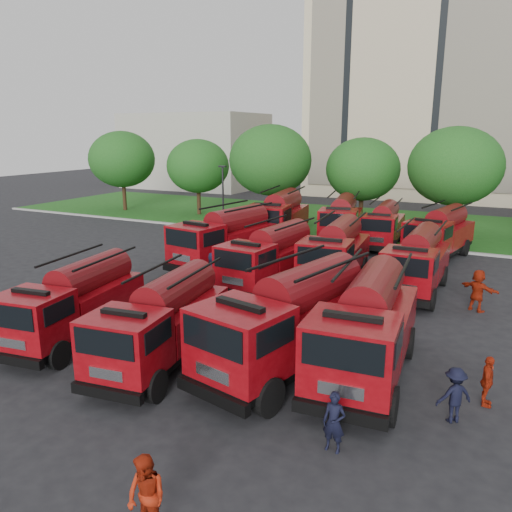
{
  "coord_description": "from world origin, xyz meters",
  "views": [
    {
      "loc": [
        9.39,
        -15.91,
        7.6
      ],
      "look_at": [
        -1.0,
        4.87,
        1.8
      ],
      "focal_mm": 35.0,
      "sensor_mm": 36.0,
      "label": 1
    }
  ],
  "objects": [
    {
      "name": "fire_truck_11",
      "position": [
        6.09,
        15.79,
        1.56
      ],
      "size": [
        3.61,
        7.14,
        3.11
      ],
      "rotation": [
        0.0,
        0.0,
        -0.19
      ],
      "color": "black",
      "rests_on": "ground"
    },
    {
      "name": "fire_truck_8",
      "position": [
        -4.6,
        15.61,
        1.77
      ],
      "size": [
        3.71,
        8.03,
        3.52
      ],
      "rotation": [
        0.0,
        0.0,
        0.14
      ],
      "color": "black",
      "rests_on": "ground"
    },
    {
      "name": "fire_truck_10",
      "position": [
        2.25,
        17.62,
        1.46
      ],
      "size": [
        2.7,
        6.51,
        2.9
      ],
      "rotation": [
        0.0,
        0.0,
        0.07
      ],
      "color": "black",
      "rests_on": "ground"
    },
    {
      "name": "tree_2",
      "position": [
        -8.0,
        21.5,
        5.35
      ],
      "size": [
        6.72,
        6.72,
        8.22
      ],
      "color": "#382314",
      "rests_on": "ground"
    },
    {
      "name": "fire_truck_4",
      "position": [
        -4.7,
        8.3,
        1.67
      ],
      "size": [
        3.63,
        7.6,
        3.32
      ],
      "rotation": [
        0.0,
        0.0,
        -0.16
      ],
      "color": "black",
      "rests_on": "ground"
    },
    {
      "name": "fire_truck_1",
      "position": [
        -0.33,
        -3.4,
        1.47
      ],
      "size": [
        3.02,
        6.66,
        2.93
      ],
      "rotation": [
        0.0,
        0.0,
        0.13
      ],
      "color": "black",
      "rests_on": "ground"
    },
    {
      "name": "fire_truck_3",
      "position": [
        5.95,
        -1.23,
        1.64
      ],
      "size": [
        3.03,
        7.31,
        3.25
      ],
      "rotation": [
        0.0,
        0.0,
        0.07
      ],
      "color": "black",
      "rests_on": "ground"
    },
    {
      "name": "fire_truck_5",
      "position": [
        -0.73,
        5.93,
        1.54
      ],
      "size": [
        2.97,
        6.92,
        3.07
      ],
      "rotation": [
        0.0,
        0.0,
        -0.09
      ],
      "color": "black",
      "rests_on": "ground"
    },
    {
      "name": "fire_truck_7",
      "position": [
        5.96,
        8.31,
        1.52
      ],
      "size": [
        2.5,
        6.68,
        3.03
      ],
      "rotation": [
        0.0,
        0.0,
        -0.01
      ],
      "color": "black",
      "rests_on": "ground"
    },
    {
      "name": "tree_3",
      "position": [
        -1.0,
        24.0,
        4.68
      ],
      "size": [
        5.88,
        5.88,
        7.19
      ],
      "color": "#382314",
      "rests_on": "ground"
    },
    {
      "name": "firefighter_3",
      "position": [
        8.77,
        -2.81,
        0.0
      ],
      "size": [
        1.11,
        1.02,
        1.56
      ],
      "primitive_type": "imported",
      "rotation": [
        0.0,
        0.0,
        3.8
      ],
      "color": "black",
      "rests_on": "ground"
    },
    {
      "name": "lamp_post_0",
      "position": [
        -10.0,
        17.2,
        2.9
      ],
      "size": [
        0.6,
        0.25,
        5.11
      ],
      "color": "black",
      "rests_on": "ground"
    },
    {
      "name": "apartment_building",
      "position": [
        2.0,
        47.94,
        12.5
      ],
      "size": [
        30.0,
        14.18,
        25.0
      ],
      "color": "beige",
      "rests_on": "ground"
    },
    {
      "name": "curb",
      "position": [
        0.0,
        17.9,
        0.07
      ],
      "size": [
        70.0,
        0.3,
        0.14
      ],
      "primitive_type": "cube",
      "color": "gray",
      "rests_on": "ground"
    },
    {
      "name": "ground",
      "position": [
        0.0,
        0.0,
        0.0
      ],
      "size": [
        140.0,
        140.0,
        0.0
      ],
      "primitive_type": "plane",
      "color": "black",
      "rests_on": "ground"
    },
    {
      "name": "fire_truck_9",
      "position": [
        -0.62,
        17.49,
        1.61
      ],
      "size": [
        3.7,
        7.36,
        3.2
      ],
      "rotation": [
        0.0,
        0.0,
        0.19
      ],
      "color": "black",
      "rests_on": "ground"
    },
    {
      "name": "firefighter_5",
      "position": [
        8.79,
        6.78,
        0.0
      ],
      "size": [
        1.87,
        1.47,
        1.86
      ],
      "primitive_type": "imported",
      "rotation": [
        0.0,
        0.0,
        2.65
      ],
      "color": "#971F0B",
      "rests_on": "ground"
    },
    {
      "name": "fire_truck_6",
      "position": [
        1.96,
        8.1,
        1.59
      ],
      "size": [
        3.0,
        7.11,
        3.15
      ],
      "rotation": [
        0.0,
        0.0,
        0.08
      ],
      "color": "black",
      "rests_on": "ground"
    },
    {
      "name": "firefighter_2",
      "position": [
        9.52,
        -1.53,
        0.0
      ],
      "size": [
        0.52,
        0.89,
        1.5
      ],
      "primitive_type": "imported",
      "rotation": [
        0.0,
        0.0,
        1.6
      ],
      "color": "#971F0B",
      "rests_on": "ground"
    },
    {
      "name": "tree_1",
      "position": [
        -16.0,
        23.0,
        4.55
      ],
      "size": [
        5.71,
        5.71,
        6.98
      ],
      "color": "#382314",
      "rests_on": "ground"
    },
    {
      "name": "firefighter_4",
      "position": [
        -2.89,
        4.05,
        0.0
      ],
      "size": [
        1.12,
        1.12,
        1.95
      ],
      "primitive_type": "imported",
      "rotation": [
        0.0,
        0.0,
        2.36
      ],
      "color": "black",
      "rests_on": "ground"
    },
    {
      "name": "lawn",
      "position": [
        0.0,
        26.0,
        0.06
      ],
      "size": [
        70.0,
        16.0,
        0.12
      ],
      "primitive_type": "cube",
      "color": "#184412",
      "rests_on": "ground"
    },
    {
      "name": "tree_4",
      "position": [
        6.0,
        22.5,
        5.22
      ],
      "size": [
        6.55,
        6.55,
        8.01
      ],
      "color": "#382314",
      "rests_on": "ground"
    },
    {
      "name": "side_building",
      "position": [
        -30.0,
        44.0,
        5.0
      ],
      "size": [
        18.0,
        12.0,
        10.0
      ],
      "primitive_type": "cube",
      "color": "#A09D8E",
      "rests_on": "ground"
    },
    {
      "name": "firefighter_0",
      "position": [
        6.29,
        -5.48,
        0.0
      ],
      "size": [
        0.59,
        0.44,
        1.56
      ],
      "primitive_type": "imported",
      "rotation": [
        0.0,
        0.0,
        -0.04
      ],
      "color": "black",
      "rests_on": "ground"
    },
    {
      "name": "tree_0",
      "position": [
        -24.0,
        22.0,
        5.02
      ],
      "size": [
        6.3,
        6.3,
        7.7
      ],
      "color": "#382314",
      "rests_on": "ground"
    },
    {
      "name": "fire_truck_0",
      "position": [
        -4.48,
        -3.19,
        1.45
      ],
      "size": [
        3.03,
        6.58,
        2.89
      ],
      "rotation": [
        0.0,
        0.0,
        0.14
      ],
      "color": "black",
      "rests_on": "ground"
    },
    {
      "name": "fire_truck_2",
      "position": [
        3.63,
        -1.92,
        1.68
      ],
      "size": [
        4.08,
        7.72,
        3.35
      ],
      "rotation": [
        0.0,
        0.0,
        -0.22
      ],
      "color": "black",
      "rests_on": "ground"
    }
  ]
}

